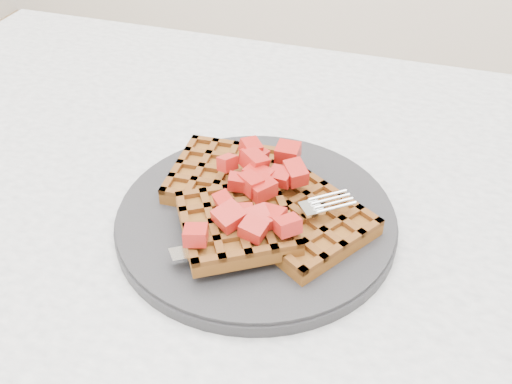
% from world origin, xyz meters
% --- Properties ---
extents(table, '(1.20, 0.80, 0.75)m').
position_xyz_m(table, '(0.00, 0.00, 0.64)').
color(table, silver).
rests_on(table, ground).
extents(plate, '(0.27, 0.27, 0.02)m').
position_xyz_m(plate, '(-0.04, -0.01, 0.76)').
color(plate, '#232326').
rests_on(plate, table).
extents(waffles, '(0.22, 0.19, 0.03)m').
position_xyz_m(waffles, '(-0.04, -0.01, 0.78)').
color(waffles, brown).
rests_on(waffles, plate).
extents(strawberry_pile, '(0.15, 0.15, 0.02)m').
position_xyz_m(strawberry_pile, '(-0.04, -0.01, 0.80)').
color(strawberry_pile, '#910A08').
rests_on(strawberry_pile, waffles).
extents(fork, '(0.16, 0.13, 0.02)m').
position_xyz_m(fork, '(-0.01, -0.04, 0.77)').
color(fork, silver).
rests_on(fork, plate).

